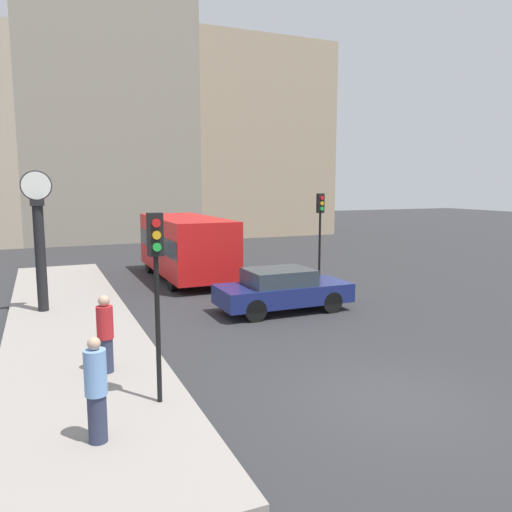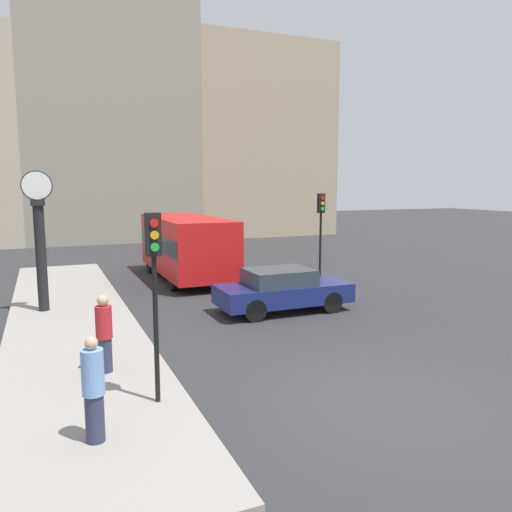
{
  "view_description": "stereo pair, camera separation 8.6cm",
  "coord_description": "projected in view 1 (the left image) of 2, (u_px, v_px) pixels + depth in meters",
  "views": [
    {
      "loc": [
        -5.94,
        -7.18,
        4.08
      ],
      "look_at": [
        0.12,
        6.79,
        1.89
      ],
      "focal_mm": 35.0,
      "sensor_mm": 36.0,
      "label": 1
    },
    {
      "loc": [
        -5.86,
        -7.22,
        4.08
      ],
      "look_at": [
        0.12,
        6.79,
        1.89
      ],
      "focal_mm": 35.0,
      "sensor_mm": 36.0,
      "label": 2
    }
  ],
  "objects": [
    {
      "name": "ground_plane",
      "position": [
        393.0,
        402.0,
        9.44
      ],
      "size": [
        120.0,
        120.0,
        0.0
      ],
      "primitive_type": "plane",
      "color": "#2D2D30"
    },
    {
      "name": "sidewalk_corner",
      "position": [
        71.0,
        319.0,
        14.99
      ],
      "size": [
        3.51,
        20.79,
        0.12
      ],
      "primitive_type": "cube",
      "color": "gray",
      "rests_on": "ground_plane"
    },
    {
      "name": "building_row",
      "position": [
        126.0,
        125.0,
        35.95
      ],
      "size": [
        32.68,
        5.0,
        19.16
      ],
      "color": "#B7A88E",
      "rests_on": "ground_plane"
    },
    {
      "name": "sedan_car",
      "position": [
        282.0,
        290.0,
        16.1
      ],
      "size": [
        4.31,
        1.81,
        1.4
      ],
      "color": "navy",
      "rests_on": "ground_plane"
    },
    {
      "name": "bus_distant",
      "position": [
        186.0,
        244.0,
        21.55
      ],
      "size": [
        2.57,
        7.05,
        2.69
      ],
      "color": "red",
      "rests_on": "ground_plane"
    },
    {
      "name": "traffic_light_near",
      "position": [
        156.0,
        268.0,
        8.82
      ],
      "size": [
        0.26,
        0.24,
        3.47
      ],
      "color": "black",
      "rests_on": "sidewalk_corner"
    },
    {
      "name": "traffic_light_far",
      "position": [
        320.0,
        220.0,
        19.63
      ],
      "size": [
        0.26,
        0.24,
        3.74
      ],
      "color": "black",
      "rests_on": "ground_plane"
    },
    {
      "name": "street_clock",
      "position": [
        40.0,
        243.0,
        15.49
      ],
      "size": [
        0.91,
        0.41,
        4.39
      ],
      "color": "black",
      "rests_on": "sidewalk_corner"
    },
    {
      "name": "pedestrian_red_top",
      "position": [
        105.0,
        334.0,
        10.51
      ],
      "size": [
        0.35,
        0.35,
        1.68
      ],
      "color": "#2D334C",
      "rests_on": "sidewalk_corner"
    },
    {
      "name": "pedestrian_blue_stripe",
      "position": [
        96.0,
        390.0,
        7.63
      ],
      "size": [
        0.34,
        0.34,
        1.68
      ],
      "color": "#2D334C",
      "rests_on": "sidewalk_corner"
    }
  ]
}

